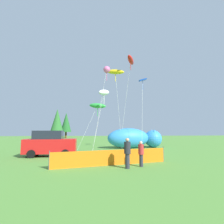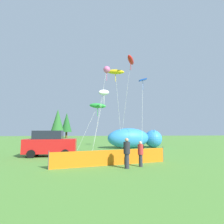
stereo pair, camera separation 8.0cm
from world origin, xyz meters
name	(u,v)px [view 1 (the left image)]	position (x,y,z in m)	size (l,w,h in m)	color
ground_plane	(102,157)	(0.00, 0.00, 0.00)	(120.00, 120.00, 0.00)	#548C38
parked_car	(50,144)	(-4.50, 0.86, 1.10)	(4.43, 1.94, 2.24)	red
folding_chair	(141,149)	(3.69, 0.88, 0.51)	(0.68, 0.68, 0.89)	black
inflatable_cat	(134,139)	(4.55, 7.32, 1.18)	(7.61, 3.56, 2.55)	#338CD8
safety_fence	(113,157)	(0.56, -3.58, 0.49)	(7.68, 1.95, 1.08)	orange
spectator_in_yellow_shirt	(141,153)	(2.28, -4.22, 0.86)	(0.34, 0.34, 1.58)	#2D2D38
spectator_in_grey_shirt	(127,152)	(1.32, -4.65, 0.98)	(0.39, 0.39, 1.80)	#2D2D38
kite_yellow_hero	(115,72)	(1.98, 6.42, 9.73)	(2.46, 1.43, 10.25)	silver
kite_pink_octopus	(107,70)	(0.69, 4.13, 9.14)	(1.93, 1.51, 9.59)	silver
kite_red_lizard	(131,60)	(3.85, 5.75, 11.09)	(2.00, 2.58, 11.54)	silver
kite_blue_box	(143,81)	(5.46, 6.13, 8.54)	(1.53, 3.27, 8.99)	silver
kite_green_fish	(98,106)	(-0.28, 6.04, 5.26)	(3.41, 1.72, 5.74)	silver
kite_white_ghost	(104,93)	(0.39, 3.74, 6.42)	(2.06, 1.93, 6.97)	silver
horizon_tree_east	(57,120)	(-10.94, 34.97, 5.08)	(3.47, 3.47, 8.27)	brown
horizon_tree_west	(66,122)	(-9.14, 39.44, 4.71)	(3.22, 3.22, 7.67)	brown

